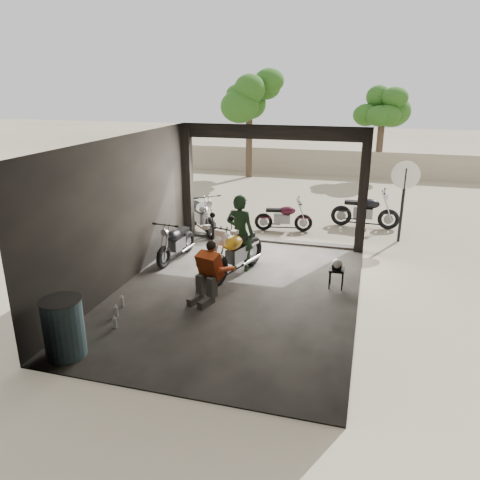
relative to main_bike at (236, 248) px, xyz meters
The scene contains 16 objects.
ground 1.21m from the main_bike, 73.80° to the right, with size 80.00×80.00×0.00m, color #7A6D56.
garage 0.81m from the main_bike, 56.59° to the right, with size 7.00×7.13×3.20m.
boundary_wall 13.03m from the main_bike, 88.75° to the left, with size 18.00×0.30×1.20m, color gray.
tree_left 12.30m from the main_bike, 103.26° to the left, with size 2.20×2.20×5.60m.
tree_right 13.69m from the main_bike, 76.68° to the left, with size 2.20×2.20×5.00m.
main_bike is the anchor object (origin of this frame).
left_bike 1.81m from the main_bike, 161.85° to the left, with size 0.64×1.56×1.06m, color black, non-canonical shape.
outside_bike_a 3.42m from the main_bike, 123.62° to the left, with size 0.74×1.81×1.22m, color black, non-canonical shape.
outside_bike_b 3.67m from the main_bike, 83.45° to the left, with size 0.61×1.49×1.01m, color #461022, non-canonical shape.
outside_bike_c 5.42m from the main_bike, 59.68° to the left, with size 0.73×1.77×1.20m, color black, non-canonical shape.
rider 0.42m from the main_bike, 89.71° to the left, with size 0.67×0.44×1.84m, color black.
mechanic 1.49m from the main_bike, 97.26° to the right, with size 0.61×0.83×1.21m, color #C7481A, non-canonical shape.
stool 2.30m from the main_bike, ahead, with size 0.32×0.32×0.45m.
helmet 2.28m from the main_bike, ahead, with size 0.24×0.25×0.23m, color white.
oil_drum 4.33m from the main_bike, 113.34° to the right, with size 0.64×0.64×1.00m, color slate.
sign_post 5.21m from the main_bike, 43.82° to the left, with size 0.75×0.08×2.26m.
Camera 1 is at (2.52, -8.62, 4.25)m, focal length 35.00 mm.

